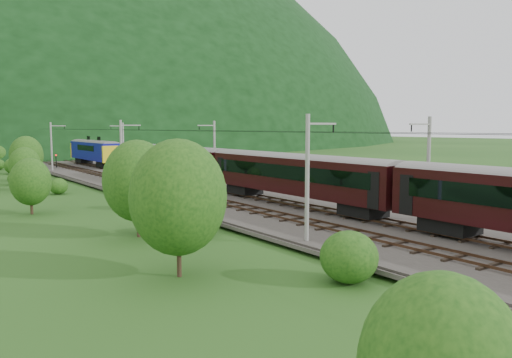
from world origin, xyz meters
TOP-DOWN VIEW (x-y plane):
  - ground at (0.00, 0.00)m, footprint 600.00×600.00m
  - railbed at (0.00, 10.00)m, footprint 14.00×220.00m
  - track_left at (-2.40, 10.00)m, footprint 2.40×220.00m
  - track_right at (2.40, 10.00)m, footprint 2.40×220.00m
  - catenary_left at (-6.12, 32.00)m, footprint 2.54×192.28m
  - catenary_right at (6.12, 32.00)m, footprint 2.54×192.28m
  - overhead_wires at (0.00, 10.00)m, footprint 4.83×198.00m
  - train at (2.40, -0.91)m, footprint 3.18×150.97m
  - hazard_post_near at (-0.30, 51.11)m, footprint 0.17×0.17m
  - hazard_post_far at (0.73, 28.76)m, footprint 0.16×0.16m
  - signal at (-4.19, 69.54)m, footprint 0.26×0.26m
  - vegetation_left at (-14.38, 15.00)m, footprint 11.97×141.22m
  - vegetation_right at (12.33, 20.22)m, footprint 6.52×108.66m

SIDE VIEW (x-z plane):
  - ground at x=0.00m, z-range 0.00..0.00m
  - railbed at x=0.00m, z-range 0.00..0.30m
  - track_left at x=-2.40m, z-range 0.24..0.51m
  - track_right at x=2.40m, z-range 0.24..0.51m
  - hazard_post_far at x=0.73m, z-range 0.30..1.84m
  - hazard_post_near at x=-0.30m, z-range 0.30..1.91m
  - vegetation_right at x=12.33m, z-range -0.19..2.72m
  - signal at x=-4.19m, z-range 0.50..2.83m
  - vegetation_left at x=-14.38m, z-range -0.44..6.51m
  - train at x=2.40m, z-range 0.96..6.51m
  - catenary_left at x=-6.12m, z-range 0.50..8.50m
  - catenary_right at x=6.12m, z-range 0.50..8.50m
  - overhead_wires at x=0.00m, z-range 7.08..7.12m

